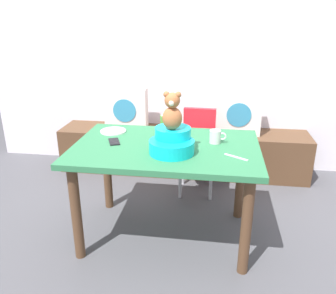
{
  "coord_description": "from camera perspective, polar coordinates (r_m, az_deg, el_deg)",
  "views": [
    {
      "loc": [
        0.33,
        -2.24,
        1.6
      ],
      "look_at": [
        0.0,
        0.1,
        0.69
      ],
      "focal_mm": 36.88,
      "sensor_mm": 36.0,
      "label": 1
    }
  ],
  "objects": [
    {
      "name": "pillow_floral_left",
      "position": [
        3.65,
        -6.92,
        6.26
      ],
      "size": [
        0.44,
        0.15,
        0.44
      ],
      "color": "white",
      "rests_on": "window_bench"
    },
    {
      "name": "teddy_bear",
      "position": [
        2.22,
        0.7,
        5.82
      ],
      "size": [
        0.13,
        0.12,
        0.25
      ],
      "color": "#AF653B",
      "rests_on": "infant_seat_teal"
    },
    {
      "name": "cell_phone",
      "position": [
        2.52,
        -8.9,
        0.88
      ],
      "size": [
        0.12,
        0.16,
        0.01
      ],
      "primitive_type": "cube",
      "rotation": [
        0.0,
        0.0,
        0.4
      ],
      "color": "black",
      "rests_on": "dining_table"
    },
    {
      "name": "table_fork",
      "position": [
        2.26,
        11.18,
        -1.66
      ],
      "size": [
        0.15,
        0.1,
        0.01
      ],
      "primitive_type": "cube",
      "rotation": [
        0.0,
        0.0,
        1.0
      ],
      "color": "silver",
      "rests_on": "dining_table"
    },
    {
      "name": "window_bench",
      "position": [
        3.71,
        2.36,
        -0.69
      ],
      "size": [
        2.6,
        0.44,
        0.46
      ],
      "primitive_type": "cube",
      "color": "brown",
      "rests_on": "ground_plane"
    },
    {
      "name": "dinner_plate_near",
      "position": [
        2.74,
        -9.04,
        2.6
      ],
      "size": [
        0.2,
        0.2,
        0.01
      ],
      "primitive_type": "cylinder",
      "color": "white",
      "rests_on": "dining_table"
    },
    {
      "name": "pillow_floral_right",
      "position": [
        3.54,
        11.58,
        5.51
      ],
      "size": [
        0.44,
        0.15,
        0.44
      ],
      "color": "white",
      "rests_on": "window_bench"
    },
    {
      "name": "infant_seat_teal",
      "position": [
        2.28,
        0.68,
        0.83
      ],
      "size": [
        0.3,
        0.33,
        0.16
      ],
      "color": "#0EC2CE",
      "rests_on": "dining_table"
    },
    {
      "name": "back_wall",
      "position": [
        3.73,
        3.06,
        16.37
      ],
      "size": [
        4.4,
        0.1,
        2.6
      ],
      "primitive_type": "cube",
      "color": "silver",
      "rests_on": "ground_plane"
    },
    {
      "name": "coffee_mug",
      "position": [
        2.48,
        7.86,
        1.72
      ],
      "size": [
        0.12,
        0.08,
        0.09
      ],
      "color": "silver",
      "rests_on": "dining_table"
    },
    {
      "name": "ketchup_bottle",
      "position": [
        2.63,
        -0.52,
        3.93
      ],
      "size": [
        0.07,
        0.07,
        0.18
      ],
      "color": "#4C8C33",
      "rests_on": "dining_table"
    },
    {
      "name": "highchair",
      "position": [
        3.18,
        4.92,
        1.13
      ],
      "size": [
        0.34,
        0.46,
        0.79
      ],
      "color": "red",
      "rests_on": "ground_plane"
    },
    {
      "name": "ground_plane",
      "position": [
        2.78,
        -0.3,
        -14.17
      ],
      "size": [
        8.0,
        8.0,
        0.0
      ],
      "primitive_type": "plane",
      "color": "#4C4C51"
    },
    {
      "name": "dining_table",
      "position": [
        2.47,
        -0.33,
        -2.04
      ],
      "size": [
        1.3,
        0.87,
        0.74
      ],
      "color": "#2D7247",
      "rests_on": "ground_plane"
    }
  ]
}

